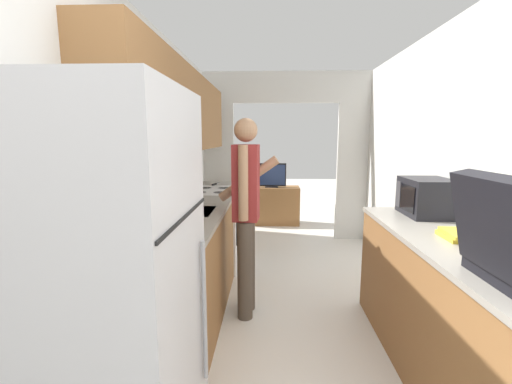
{
  "coord_description": "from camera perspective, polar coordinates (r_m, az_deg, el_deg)",
  "views": [
    {
      "loc": [
        -0.23,
        -0.76,
        1.56
      ],
      "look_at": [
        -0.36,
        2.34,
        1.06
      ],
      "focal_mm": 24.0,
      "sensor_mm": 36.0,
      "label": 1
    }
  ],
  "objects": [
    {
      "name": "wall_right",
      "position": [
        2.8,
        34.41,
        1.22
      ],
      "size": [
        0.06,
        6.79,
        2.5
      ],
      "color": "silver",
      "rests_on": "ground_plane"
    },
    {
      "name": "tv_cabinet",
      "position": [
        6.19,
        2.57,
        -2.22
      ],
      "size": [
        1.0,
        0.42,
        0.67
      ],
      "color": "brown",
      "rests_on": "ground_plane"
    },
    {
      "name": "wall_left",
      "position": [
        2.9,
        -16.9,
        7.24
      ],
      "size": [
        0.38,
        6.79,
        2.5
      ],
      "color": "silver",
      "rests_on": "ground_plane"
    },
    {
      "name": "book_stack",
      "position": [
        2.49,
        31.21,
        -6.18
      ],
      "size": [
        0.25,
        0.28,
        0.05
      ],
      "color": "gold",
      "rests_on": "counter_right"
    },
    {
      "name": "refrigerator",
      "position": [
        1.59,
        -23.6,
        -17.14
      ],
      "size": [
        0.7,
        0.74,
        1.75
      ],
      "color": "#B7B7BC",
      "rests_on": "ground_plane"
    },
    {
      "name": "range_oven",
      "position": [
        4.23,
        -7.19,
        -5.83
      ],
      "size": [
        0.66,
        0.78,
        1.07
      ],
      "color": "white",
      "rests_on": "ground_plane"
    },
    {
      "name": "counter_right",
      "position": [
        2.59,
        30.12,
        -17.13
      ],
      "size": [
        0.62,
        2.09,
        0.93
      ],
      "color": "brown",
      "rests_on": "ground_plane"
    },
    {
      "name": "knife",
      "position": [
        4.6,
        -6.86,
        1.33
      ],
      "size": [
        0.09,
        0.31,
        0.02
      ],
      "rotation": [
        0.0,
        0.0,
        -0.29
      ],
      "color": "#B7B7BC",
      "rests_on": "counter_left"
    },
    {
      "name": "microwave",
      "position": [
        3.08,
        26.6,
        -0.77
      ],
      "size": [
        0.35,
        0.44,
        0.3
      ],
      "color": "black",
      "rests_on": "counter_right"
    },
    {
      "name": "counter_left",
      "position": [
        3.27,
        -10.3,
        -10.49
      ],
      "size": [
        0.62,
        3.2,
        0.93
      ],
      "color": "brown",
      "rests_on": "ground_plane"
    },
    {
      "name": "television",
      "position": [
        6.06,
        2.61,
        2.76
      ],
      "size": [
        0.51,
        0.16,
        0.43
      ],
      "color": "black",
      "rests_on": "tv_cabinet"
    },
    {
      "name": "person",
      "position": [
        2.93,
        -1.66,
        -3.34
      ],
      "size": [
        0.55,
        0.39,
        1.71
      ],
      "rotation": [
        0.0,
        0.0,
        1.49
      ],
      "color": "#4C4238",
      "rests_on": "ground_plane"
    },
    {
      "name": "wall_far_with_doorway",
      "position": [
        5.19,
        4.91,
        7.74
      ],
      "size": [
        2.86,
        0.06,
        2.5
      ],
      "color": "silver",
      "rests_on": "ground_plane"
    }
  ]
}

